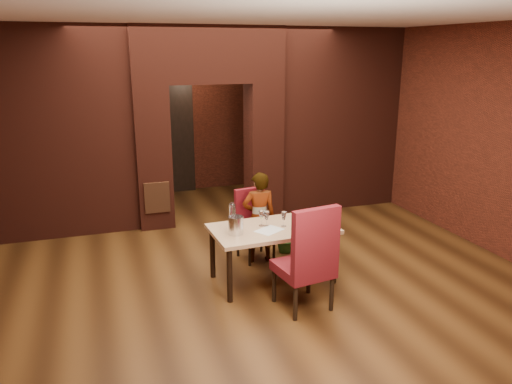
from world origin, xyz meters
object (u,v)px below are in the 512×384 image
at_px(chair_far, 256,225).
at_px(wine_glass_c, 284,219).
at_px(water_bottle, 232,216).
at_px(potted_plant, 286,238).
at_px(wine_glass_a, 262,218).
at_px(wine_bucket, 236,225).
at_px(dining_table, 273,254).
at_px(wine_glass_b, 267,219).
at_px(chair_near, 303,256).
at_px(person_seated, 259,218).

height_order(chair_far, wine_glass_c, chair_far).
relative_size(water_bottle, potted_plant, 0.78).
distance_m(wine_glass_a, wine_glass_c, 0.28).
bearing_deg(wine_bucket, dining_table, 9.63).
distance_m(wine_glass_a, wine_glass_b, 0.06).
bearing_deg(wine_glass_a, chair_near, -75.85).
height_order(wine_bucket, water_bottle, water_bottle).
relative_size(wine_glass_a, wine_bucket, 0.88).
distance_m(wine_glass_c, wine_bucket, 0.64).
height_order(dining_table, wine_glass_c, wine_glass_c).
bearing_deg(potted_plant, wine_glass_a, -130.91).
bearing_deg(wine_glass_b, person_seated, 80.59).
bearing_deg(chair_near, wine_glass_a, -84.26).
bearing_deg(dining_table, chair_near, -85.57).
xyz_separation_m(chair_near, person_seated, (-0.06, 1.36, 0.01)).
bearing_deg(wine_glass_b, water_bottle, 171.94).
height_order(dining_table, water_bottle, water_bottle).
relative_size(wine_bucket, potted_plant, 0.52).
height_order(person_seated, wine_bucket, person_seated).
height_order(dining_table, wine_bucket, wine_bucket).
distance_m(dining_table, wine_glass_a, 0.48).
xyz_separation_m(person_seated, potted_plant, (0.48, 0.19, -0.42)).
bearing_deg(wine_bucket, wine_glass_a, 24.76).
xyz_separation_m(wine_glass_b, wine_bucket, (-0.44, -0.14, 0.01)).
bearing_deg(water_bottle, wine_bucket, -94.77).
distance_m(chair_near, wine_bucket, 0.90).
bearing_deg(potted_plant, water_bottle, -145.01).
distance_m(wine_bucket, water_bottle, 0.21).
height_order(water_bottle, potted_plant, water_bottle).
xyz_separation_m(dining_table, chair_far, (0.01, 0.71, 0.13)).
relative_size(person_seated, wine_glass_a, 6.58).
relative_size(chair_far, wine_glass_b, 5.17).
bearing_deg(wine_glass_b, potted_plant, 52.92).
bearing_deg(potted_plant, chair_far, -168.58).
bearing_deg(wine_glass_a, person_seated, 74.38).
bearing_deg(chair_far, wine_bucket, -131.72).
bearing_deg(potted_plant, person_seated, -158.18).
bearing_deg(wine_glass_a, wine_glass_b, -31.21).
bearing_deg(wine_bucket, water_bottle, 85.23).
xyz_separation_m(person_seated, wine_bucket, (-0.53, -0.71, 0.19)).
distance_m(person_seated, wine_bucket, 0.91).
bearing_deg(dining_table, wine_glass_c, -8.44).
bearing_deg(chair_far, wine_glass_c, -89.15).
bearing_deg(chair_far, water_bottle, -138.84).
xyz_separation_m(wine_bucket, potted_plant, (1.01, 0.90, -0.61)).
xyz_separation_m(wine_glass_c, water_bottle, (-0.62, 0.13, 0.07)).
bearing_deg(water_bottle, chair_far, 50.05).
relative_size(dining_table, chair_far, 1.55).
relative_size(wine_glass_b, water_bottle, 0.57).
bearing_deg(potted_plant, wine_bucket, -138.33).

